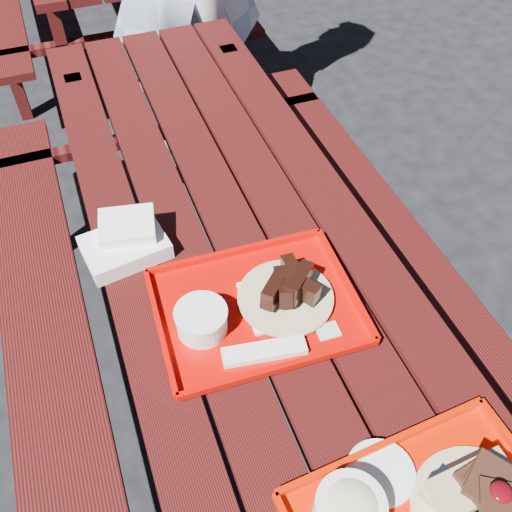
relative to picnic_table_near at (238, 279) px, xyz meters
name	(u,v)px	position (x,y,z in m)	size (l,w,h in m)	color
ground	(242,375)	(0.00, 0.00, -0.56)	(60.00, 60.00, 0.00)	black
picnic_table_near	(238,279)	(0.00, 0.00, 0.00)	(1.41, 2.40, 0.75)	#410E0C
far_tray	(254,308)	(-0.05, -0.26, 0.21)	(0.50, 0.40, 0.08)	#C40602
white_cloth	(126,241)	(-0.29, 0.04, 0.23)	(0.23, 0.19, 0.09)	white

